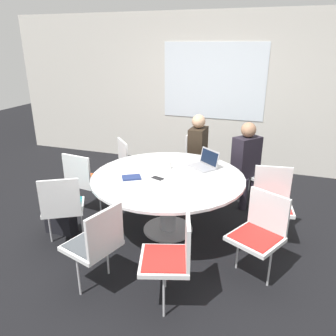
# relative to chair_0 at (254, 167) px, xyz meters

# --- Properties ---
(ground_plane) EXTENTS (16.00, 16.00, 0.00)m
(ground_plane) POSITION_rel_chair_0_xyz_m (-0.89, -1.22, -0.51)
(ground_plane) COLOR black
(wall_back) EXTENTS (8.00, 0.07, 2.70)m
(wall_back) POSITION_rel_chair_0_xyz_m (-0.89, 1.29, 0.85)
(wall_back) COLOR silver
(wall_back) RESTS_ON ground_plane
(conference_table) EXTENTS (1.79, 1.79, 0.72)m
(conference_table) POSITION_rel_chair_0_xyz_m (-0.89, -1.22, 0.09)
(conference_table) COLOR #B7B7BC
(conference_table) RESTS_ON ground_plane
(chair_0) EXTENTS (0.60, 0.61, 0.85)m
(chair_0) POSITION_rel_chair_0_xyz_m (0.00, 0.00, 0.00)
(chair_0) COLOR white
(chair_0) RESTS_ON ground_plane
(chair_1) EXTENTS (0.44, 0.46, 0.85)m
(chair_1) POSITION_rel_chair_0_xyz_m (-0.90, 0.29, 0.00)
(chair_1) COLOR white
(chair_1) RESTS_ON ground_plane
(chair_2) EXTENTS (0.61, 0.61, 0.85)m
(chair_2) POSITION_rel_chair_0_xyz_m (-1.75, -0.37, 0.00)
(chair_2) COLOR white
(chair_2) RESTS_ON ground_plane
(chair_3) EXTENTS (0.49, 0.47, 0.85)m
(chair_3) POSITION_rel_chair_0_xyz_m (-2.09, -1.13, 0.00)
(chair_3) COLOR white
(chair_3) RESTS_ON ground_plane
(chair_4) EXTENTS (0.59, 0.58, 0.85)m
(chair_4) POSITION_rel_chair_0_xyz_m (-1.90, -1.87, 0.00)
(chair_4) COLOR white
(chair_4) RESTS_ON ground_plane
(chair_5) EXTENTS (0.53, 0.54, 0.85)m
(chair_5) POSITION_rel_chair_0_xyz_m (-1.18, -2.39, 0.00)
(chair_5) COLOR white
(chair_5) RESTS_ON ground_plane
(chair_6) EXTENTS (0.53, 0.54, 0.85)m
(chair_6) POSITION_rel_chair_0_xyz_m (-0.47, -2.35, 0.00)
(chair_6) COLOR white
(chair_6) RESTS_ON ground_plane
(chair_7) EXTENTS (0.59, 0.58, 0.85)m
(chair_7) POSITION_rel_chair_0_xyz_m (0.21, -1.72, 0.00)
(chair_7) COLOR white
(chair_7) RESTS_ON ground_plane
(chair_8) EXTENTS (0.49, 0.48, 0.85)m
(chair_8) POSITION_rel_chair_0_xyz_m (0.30, -0.98, 0.00)
(chair_8) COLOR white
(chair_8) RESTS_ON ground_plane
(person_0) EXTENTS (0.40, 0.42, 1.20)m
(person_0) POSITION_rel_chair_0_xyz_m (-0.09, -0.24, 0.20)
(person_0) COLOR #231E28
(person_0) RESTS_ON ground_plane
(person_1) EXTENTS (0.27, 0.37, 1.20)m
(person_1) POSITION_rel_chair_0_xyz_m (-0.83, 0.05, 0.20)
(person_1) COLOR #2D2319
(person_1) RESTS_ON ground_plane
(laptop) EXTENTS (0.42, 0.41, 0.21)m
(laptop) POSITION_rel_chair_0_xyz_m (-0.54, -0.79, 0.27)
(laptop) COLOR #99999E
(laptop) RESTS_ON conference_table
(spiral_notebook) EXTENTS (0.26, 0.24, 0.02)m
(spiral_notebook) POSITION_rel_chair_0_xyz_m (-1.27, -1.42, 0.22)
(spiral_notebook) COLOR navy
(spiral_notebook) RESTS_ON conference_table
(coffee_cup) EXTENTS (0.08, 0.08, 0.09)m
(coffee_cup) POSITION_rel_chair_0_xyz_m (-0.97, -0.98, 0.26)
(coffee_cup) COLOR white
(coffee_cup) RESTS_ON conference_table
(cell_phone) EXTENTS (0.16, 0.11, 0.01)m
(cell_phone) POSITION_rel_chair_0_xyz_m (-0.98, -1.33, 0.22)
(cell_phone) COLOR black
(cell_phone) RESTS_ON conference_table
(handbag) EXTENTS (0.36, 0.16, 0.28)m
(handbag) POSITION_rel_chair_0_xyz_m (-2.11, -1.69, -0.37)
(handbag) COLOR black
(handbag) RESTS_ON ground_plane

